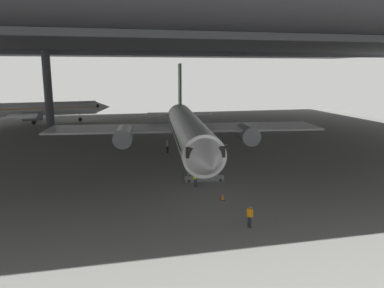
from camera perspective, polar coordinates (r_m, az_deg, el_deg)
ground_plane at (r=48.20m, az=0.77°, el=-2.49°), size 110.00×110.00×0.00m
hangar_structure at (r=60.41m, az=-2.46°, el=15.20°), size 121.00×99.00×16.24m
airplane_main at (r=49.64m, az=-0.64°, el=2.21°), size 39.43×40.58×12.52m
boarding_stairs at (r=39.46m, az=1.94°, el=-4.48°), size 4.56×1.98×4.88m
crew_worker_near_nose at (r=28.14m, az=8.85°, el=-10.73°), size 0.37×0.49×1.71m
crew_worker_by_stairs at (r=37.01m, az=0.57°, el=-5.16°), size 0.54×0.28×1.73m
airplane_distant at (r=88.31m, az=-22.14°, el=4.99°), size 29.35×28.48×9.50m
traffic_cone_orange at (r=33.72m, az=4.74°, el=-8.10°), size 0.36×0.36×0.60m
baggage_tug at (r=57.61m, az=2.78°, el=0.31°), size 1.53×2.34×0.90m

